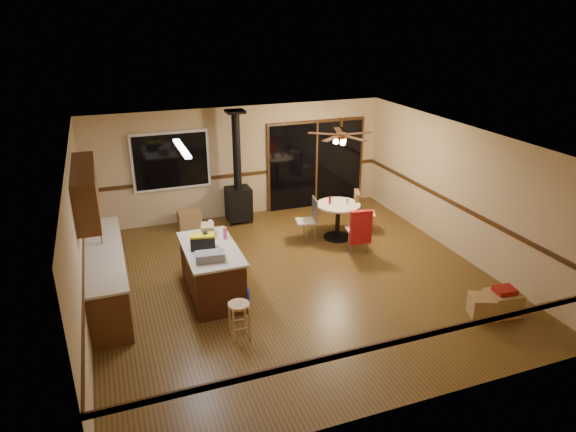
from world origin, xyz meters
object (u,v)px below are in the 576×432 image
dining_table (338,215)px  box_under_window (190,219)px  chair_near (360,227)px  box_corner_b (484,306)px  kitchen_island (212,271)px  toolbox_black (203,242)px  chair_left (311,215)px  blue_bucket (240,298)px  toolbox_grey (210,256)px  bar_stool (239,320)px  chair_right (358,207)px  wood_stove (238,192)px  box_corner_a (503,303)px

dining_table → box_under_window: dining_table is taller
chair_near → box_corner_b: chair_near is taller
kitchen_island → chair_near: chair_near is taller
toolbox_black → chair_left: toolbox_black is taller
box_under_window → dining_table: bearing=-30.0°
dining_table → box_corner_b: bearing=-76.1°
toolbox_black → chair_left: size_ratio=0.79×
blue_bucket → box_corner_b: 3.97m
blue_bucket → box_under_window: (-0.20, 3.59, 0.07)m
toolbox_grey → blue_bucket: bearing=-2.5°
toolbox_black → bar_stool: (0.23, -1.38, -0.72)m
chair_right → box_under_window: bearing=155.7°
chair_right → chair_left: bearing=-177.9°
toolbox_black → bar_stool: size_ratio=0.69×
toolbox_black → chair_right: bearing=22.6°
toolbox_grey → chair_near: 3.41m
kitchen_island → chair_near: (3.13, 0.55, 0.14)m
toolbox_grey → chair_near: (3.23, 1.01, -0.37)m
box_under_window → chair_right: bearing=-24.3°
dining_table → box_corner_b: (0.89, -3.60, -0.35)m
wood_stove → box_corner_b: (2.65, -5.22, -0.55)m
bar_stool → chair_left: size_ratio=1.14×
toolbox_grey → toolbox_black: 0.48m
chair_near → box_corner_b: size_ratio=1.59×
kitchen_island → box_corner_b: (3.95, -2.17, -0.28)m
wood_stove → box_corner_b: size_ratio=5.73×
chair_near → box_under_window: 3.94m
kitchen_island → bar_stool: (0.11, -1.38, -0.16)m
toolbox_grey → chair_right: 4.22m
box_under_window → box_corner_b: box_under_window is taller
kitchen_island → chair_left: chair_left is taller
wood_stove → toolbox_grey: (-1.40, -3.52, 0.24)m
kitchen_island → wood_stove: (1.30, 3.05, 0.28)m
chair_right → wood_stove: bearing=146.7°
toolbox_grey → bar_stool: 1.15m
wood_stove → toolbox_black: (-1.42, -3.04, 0.28)m
toolbox_black → chair_near: toolbox_black is taller
toolbox_grey → chair_left: size_ratio=0.88×
box_corner_a → dining_table: bearing=108.6°
box_corner_a → box_corner_b: (-0.33, 0.05, -0.02)m
blue_bucket → chair_right: 3.85m
bar_stool → blue_bucket: bearing=74.2°
chair_left → box_corner_b: (1.49, -3.68, -0.41)m
chair_right → box_corner_b: (0.36, -3.72, -0.42)m
dining_table → chair_right: size_ratio=1.34×
box_corner_a → chair_right: bearing=100.4°
toolbox_black → chair_right: 4.04m
bar_stool → box_under_window: 4.48m
chair_near → kitchen_island: bearing=-170.1°
box_corner_a → box_corner_b: bearing=172.2°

